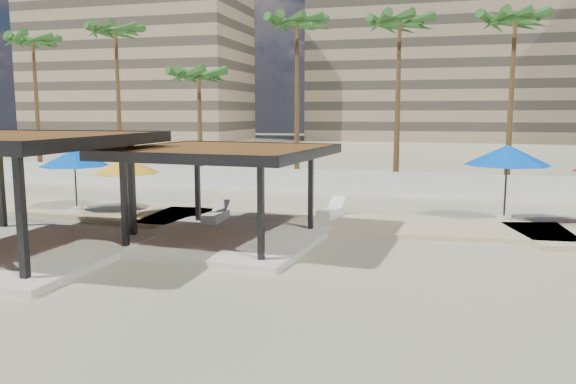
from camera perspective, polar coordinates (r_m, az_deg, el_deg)
name	(u,v)px	position (r m, az deg, el deg)	size (l,w,h in m)	color
ground	(231,271)	(15.75, -5.81, -7.99)	(200.00, 200.00, 0.00)	tan
promenade	(348,221)	(22.46, 6.10, -2.98)	(44.45, 7.97, 0.24)	#C6B284
boundary_wall	(337,182)	(30.83, 4.96, 1.06)	(56.00, 0.30, 1.20)	silver
building_west	(137,43)	(95.49, -15.07, 14.37)	(34.00, 16.00, 32.40)	#937F60
building_mid	(436,48)	(92.65, 14.80, 13.96)	(38.00, 16.00, 30.40)	#847259
pavilion_central	(224,186)	(18.84, -6.51, 0.64)	(6.87, 6.87, 3.23)	beige
pavilion_west	(8,183)	(19.09, -26.56, 0.81)	(7.44, 7.44, 3.72)	beige
umbrella_b	(126,166)	(23.46, -16.16, 2.60)	(2.91, 2.91, 2.40)	beige
umbrella_d	(507,155)	(23.49, 21.38, 3.49)	(3.41, 3.41, 2.93)	beige
umbrella_f	(74,158)	(25.76, -20.88, 3.23)	(3.13, 3.13, 2.59)	beige
lounger_a	(216,216)	(22.00, -7.31, -2.46)	(0.74, 1.91, 0.71)	white
lounger_b	(331,212)	(22.91, 4.42, -2.00)	(0.94, 1.94, 0.70)	white
palm_a	(33,46)	(42.10, -24.48, 13.34)	(3.00, 3.00, 9.93)	brown
palm_b	(116,37)	(38.99, -17.10, 14.83)	(3.00, 3.00, 10.40)	brown
palm_c	(199,79)	(35.38, -9.05, 11.27)	(3.00, 3.00, 7.44)	brown
palm_d	(297,29)	(34.43, 0.94, 16.20)	(3.00, 3.00, 10.45)	brown
palm_e	(400,29)	(32.92, 11.28, 15.92)	(3.00, 3.00, 10.14)	brown
palm_f	(515,26)	(33.20, 22.08, 15.33)	(3.00, 3.00, 10.08)	brown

